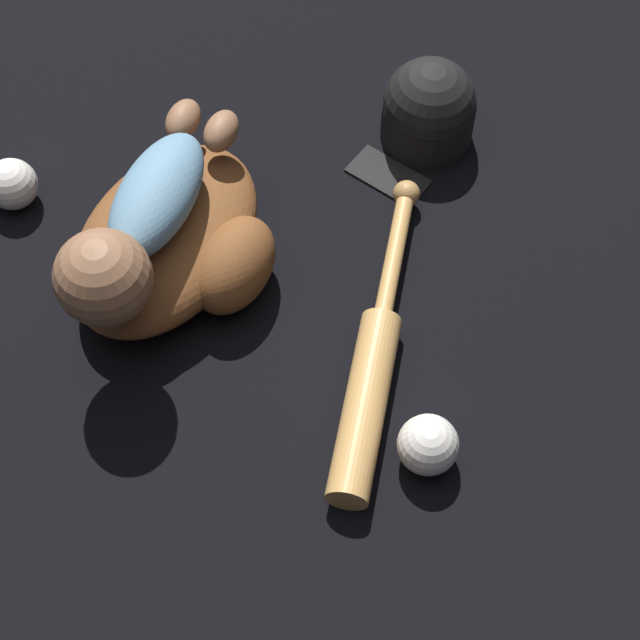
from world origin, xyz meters
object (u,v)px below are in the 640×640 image
(baby_figure, at_px, (135,228))
(baseball_glove, at_px, (177,243))
(baseball_bat, at_px, (372,370))
(baseball_cap, at_px, (428,111))
(baseball, at_px, (428,445))
(baseball_spare, at_px, (12,184))

(baby_figure, bearing_deg, baseball_glove, -175.01)
(baseball_bat, relative_size, baseball_cap, 2.22)
(baseball_bat, xyz_separation_m, baseball_cap, (-0.37, -0.20, 0.03))
(baseball_glove, relative_size, baby_figure, 1.00)
(baseball_glove, relative_size, baseball, 4.96)
(baby_figure, distance_m, baseball_bat, 0.35)
(baseball_spare, bearing_deg, baseball, 95.07)
(baseball_glove, distance_m, baby_figure, 0.12)
(baseball, height_order, baseball_cap, baseball_cap)
(baseball_glove, distance_m, baseball_spare, 0.27)
(baseball_cap, bearing_deg, baseball_glove, -15.61)
(baseball_glove, bearing_deg, baseball, 88.61)
(baseball_spare, relative_size, baseball_cap, 0.37)
(baseball_bat, xyz_separation_m, baseball, (0.04, 0.12, 0.01))
(baseball_bat, distance_m, baseball, 0.13)
(baby_figure, xyz_separation_m, baseball_spare, (0.01, -0.26, -0.12))
(baby_figure, relative_size, baseball_bat, 0.86)
(baseball_glove, height_order, baseball_cap, baseball_cap)
(baseball_glove, relative_size, baseball_bat, 0.85)
(baseball_glove, xyz_separation_m, baseball_spare, (0.07, -0.26, -0.02))
(baseball_glove, distance_m, baseball_bat, 0.32)
(baseball_glove, height_order, baseball_spare, baseball_glove)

